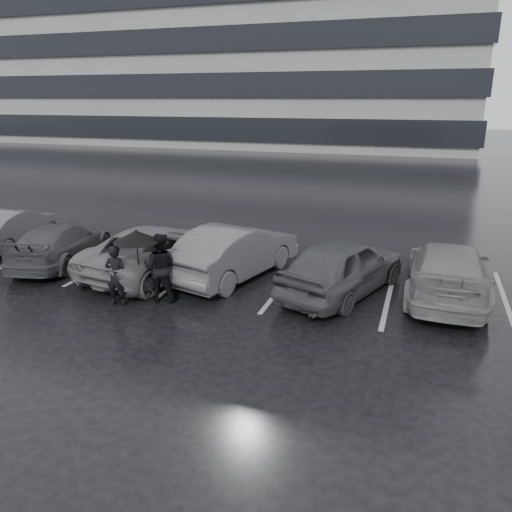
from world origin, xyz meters
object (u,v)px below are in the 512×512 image
object	(u,v)px
car_west_b	(156,250)
pedestrian_right	(160,267)
car_west_d	(13,228)
car_east	(448,271)
car_west_c	(61,243)
car_main	(343,266)
car_west_a	(235,251)
pedestrian_left	(116,275)

from	to	relation	value
car_west_b	pedestrian_right	bearing A→B (deg)	130.27
car_west_d	car_east	size ratio (longest dim) A/B	0.83
car_west_b	car_west_c	distance (m)	3.21
car_east	car_main	bearing A→B (deg)	14.65
car_west_a	pedestrian_right	distance (m)	2.51
car_west_d	car_east	bearing A→B (deg)	172.39
car_west_a	car_west_d	bearing A→B (deg)	12.18
car_east	pedestrian_left	world-z (taller)	pedestrian_left
car_main	car_west_c	bearing A→B (deg)	21.09
car_west_d	pedestrian_right	distance (m)	7.56
car_west_b	car_west_c	xyz separation A→B (m)	(-3.20, -0.17, -0.07)
car_west_a	car_east	xyz separation A→B (m)	(5.65, 0.32, -0.05)
pedestrian_left	car_west_d	bearing A→B (deg)	-35.32
car_west_a	car_east	distance (m)	5.66
car_main	car_west_a	size ratio (longest dim) A/B	0.97
pedestrian_left	pedestrian_right	bearing A→B (deg)	-153.89
car_main	car_west_d	xyz separation A→B (m)	(-11.31, 0.68, -0.09)
car_west_b	car_west_c	bearing A→B (deg)	10.79
car_west_b	car_west_a	bearing A→B (deg)	-161.92
car_west_c	car_east	size ratio (longest dim) A/B	0.89
car_west_c	car_west_b	bearing A→B (deg)	171.84
car_west_c	car_east	world-z (taller)	car_east
car_east	pedestrian_right	distance (m)	7.25
car_west_b	car_west_d	distance (m)	5.99
car_west_a	pedestrian_right	xyz separation A→B (m)	(-1.12, -2.24, 0.12)
car_main	car_west_c	size ratio (longest dim) A/B	1.03
car_west_c	pedestrian_left	world-z (taller)	pedestrian_left
pedestrian_right	car_west_a	bearing A→B (deg)	-129.10
car_west_d	car_east	distance (m)	13.87
car_west_d	pedestrian_right	size ratio (longest dim) A/B	2.30
car_west_a	car_west_c	bearing A→B (deg)	20.76
car_main	car_east	distance (m)	2.64
car_west_d	car_main	bearing A→B (deg)	169.11
car_west_b	car_west_c	size ratio (longest dim) A/B	1.17
car_west_a	car_east	world-z (taller)	car_west_a
car_main	car_west_b	size ratio (longest dim) A/B	0.88
car_west_b	pedestrian_right	world-z (taller)	pedestrian_right
car_west_a	car_east	size ratio (longest dim) A/B	0.95
car_west_a	pedestrian_left	size ratio (longest dim) A/B	3.00
car_main	car_west_c	distance (m)	8.58
car_west_b	pedestrian_right	distance (m)	2.17
car_main	pedestrian_right	size ratio (longest dim) A/B	2.53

